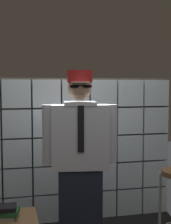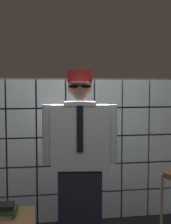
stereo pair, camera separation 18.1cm
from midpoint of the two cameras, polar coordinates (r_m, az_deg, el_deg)
name	(u,v)px [view 2 (the right image)]	position (r m, az deg, el deg)	size (l,w,h in m)	color
glass_block_wall	(80,150)	(3.92, 0.29, -6.61)	(2.37, 0.10, 1.70)	silver
standing_person	(80,161)	(3.06, 0.73, -8.43)	(0.69, 0.33, 1.73)	#1E2333
book_stack	(1,210)	(2.86, -12.56, -16.26)	(0.26, 0.20, 0.11)	gray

